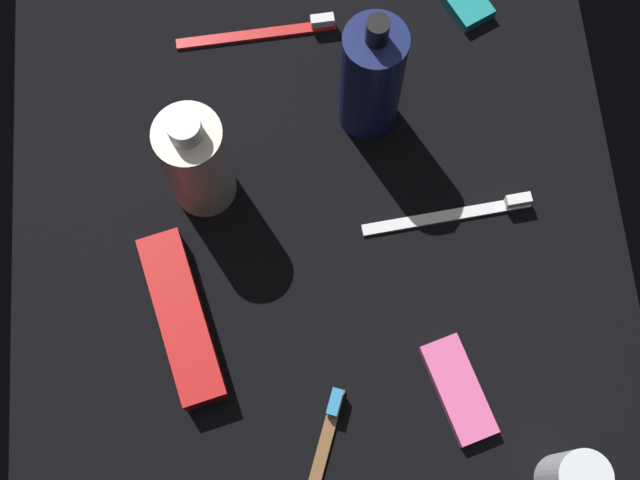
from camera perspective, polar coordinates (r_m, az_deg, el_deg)
ground_plane at (r=91.35cm, az=-0.00°, el=-0.66°), size 84.00×64.00×1.20cm
lotion_bottle at (r=88.92cm, az=3.38°, el=10.45°), size 6.31×6.31×18.97cm
bodywash_bottle at (r=86.91cm, az=-8.09°, el=5.10°), size 6.64×6.64×16.33cm
deodorant_stick at (r=85.69cm, az=16.15°, el=-14.73°), size 4.85×4.85×9.16cm
toothbrush_white at (r=92.43cm, az=8.96°, el=1.74°), size 2.85×18.03×2.10cm
toothbrush_brown at (r=86.54cm, az=-0.13°, el=-14.68°), size 17.27×7.45×2.10cm
toothbrush_red at (r=100.46cm, az=-3.55°, el=13.43°), size 2.15×18.04×2.10cm
toothpaste_box_red at (r=88.41cm, az=-9.00°, el=-5.08°), size 18.14×8.33×3.20cm
snack_bar_pink at (r=88.08cm, az=9.04°, el=-9.65°), size 11.10×6.73×1.50cm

